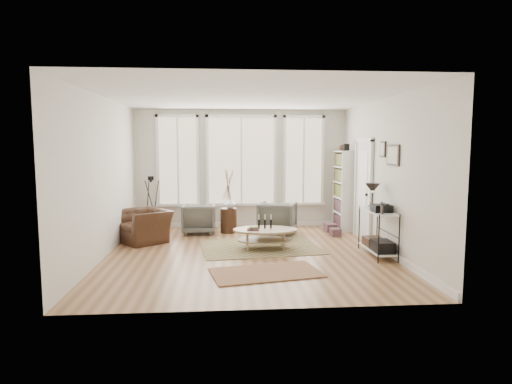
{
  "coord_description": "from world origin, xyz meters",
  "views": [
    {
      "loc": [
        -0.44,
        -7.83,
        2.02
      ],
      "look_at": [
        0.2,
        0.6,
        1.1
      ],
      "focal_mm": 30.0,
      "sensor_mm": 36.0,
      "label": 1
    }
  ],
  "objects": [
    {
      "name": "rug_main",
      "position": [
        0.27,
        0.52,
        0.01
      ],
      "size": [
        2.49,
        1.99,
        0.01
      ],
      "primitive_type": "cube",
      "rotation": [
        0.0,
        0.0,
        0.13
      ],
      "color": "brown",
      "rests_on": "ground"
    },
    {
      "name": "bookcase",
      "position": [
        2.44,
        2.23,
        0.96
      ],
      "size": [
        0.31,
        0.85,
        2.06
      ],
      "color": "white",
      "rests_on": "ground"
    },
    {
      "name": "rug_runner",
      "position": [
        0.22,
        -1.25,
        0.01
      ],
      "size": [
        1.86,
        1.27,
        0.01
      ],
      "primitive_type": "cube",
      "rotation": [
        0.0,
        0.0,
        0.2
      ],
      "color": "brown",
      "rests_on": "ground"
    },
    {
      "name": "armchair_left",
      "position": [
        -1.02,
        1.99,
        0.35
      ],
      "size": [
        0.75,
        0.77,
        0.69
      ],
      "primitive_type": "imported",
      "rotation": [
        0.0,
        0.0,
        3.13
      ],
      "color": "#62625E",
      "rests_on": "ground"
    },
    {
      "name": "vase",
      "position": [
        -0.29,
        1.98,
        0.69
      ],
      "size": [
        0.25,
        0.25,
        0.23
      ],
      "primitive_type": "imported",
      "rotation": [
        0.0,
        0.0,
        -0.14
      ],
      "color": "silver",
      "rests_on": "side_table"
    },
    {
      "name": "wall_art",
      "position": [
        2.58,
        -0.27,
        1.88
      ],
      "size": [
        0.04,
        0.88,
        0.44
      ],
      "color": "black",
      "rests_on": "ground"
    },
    {
      "name": "coffee_table",
      "position": [
        0.35,
        0.35,
        0.31
      ],
      "size": [
        1.28,
        0.84,
        0.58
      ],
      "color": "tan",
      "rests_on": "ground"
    },
    {
      "name": "armchair_right",
      "position": [
        0.78,
        1.77,
        0.37
      ],
      "size": [
        1.01,
        1.03,
        0.75
      ],
      "primitive_type": "imported",
      "rotation": [
        0.0,
        0.0,
        2.83
      ],
      "color": "#62625E",
      "rests_on": "ground"
    },
    {
      "name": "tripod_camera",
      "position": [
        -2.12,
        2.16,
        0.61
      ],
      "size": [
        0.46,
        0.46,
        1.32
      ],
      "color": "black",
      "rests_on": "ground"
    },
    {
      "name": "door",
      "position": [
        2.57,
        1.15,
        1.12
      ],
      "size": [
        0.09,
        1.06,
        2.22
      ],
      "color": "silver",
      "rests_on": "ground"
    },
    {
      "name": "book_stack_near",
      "position": [
        2.05,
        1.91,
        0.1
      ],
      "size": [
        0.28,
        0.34,
        0.2
      ],
      "primitive_type": "cube",
      "rotation": [
        0.0,
        0.0,
        0.12
      ],
      "color": "brown",
      "rests_on": "ground"
    },
    {
      "name": "book_stack_far",
      "position": [
        2.05,
        1.43,
        0.08
      ],
      "size": [
        0.23,
        0.28,
        0.17
      ],
      "primitive_type": "cube",
      "rotation": [
        0.0,
        0.0,
        0.07
      ],
      "color": "brown",
      "rests_on": "ground"
    },
    {
      "name": "side_table",
      "position": [
        -0.33,
        2.02,
        0.77
      ],
      "size": [
        0.38,
        0.38,
        1.6
      ],
      "color": "#3C2316",
      "rests_on": "ground"
    },
    {
      "name": "low_shelf",
      "position": [
        2.38,
        -0.3,
        0.51
      ],
      "size": [
        0.38,
        1.08,
        1.3
      ],
      "color": "white",
      "rests_on": "ground"
    },
    {
      "name": "room",
      "position": [
        0.02,
        0.03,
        1.43
      ],
      "size": [
        5.5,
        5.54,
        2.9
      ],
      "color": "#A47853",
      "rests_on": "ground"
    },
    {
      "name": "bay_window",
      "position": [
        0.0,
        2.71,
        1.61
      ],
      "size": [
        4.14,
        0.12,
        2.24
      ],
      "color": "tan",
      "rests_on": "ground"
    },
    {
      "name": "accent_chair",
      "position": [
        -2.14,
        1.2,
        0.34
      ],
      "size": [
        1.37,
        1.35,
        0.67
      ],
      "primitive_type": "imported",
      "rotation": [
        0.0,
        0.0,
        -0.88
      ],
      "color": "#3C2316",
      "rests_on": "ground"
    }
  ]
}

